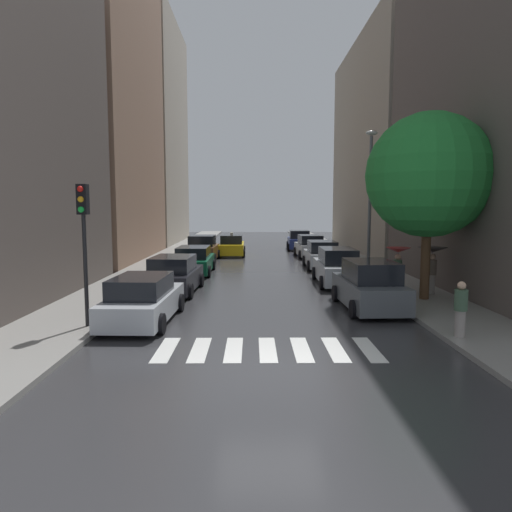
{
  "coord_description": "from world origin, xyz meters",
  "views": [
    {
      "loc": [
        -0.41,
        -10.5,
        3.77
      ],
      "look_at": [
        -0.16,
        19.32,
        0.63
      ],
      "focal_mm": 32.66,
      "sensor_mm": 36.0,
      "label": 1
    }
  ],
  "objects_px": {
    "parked_car_left_second": "(174,275)",
    "pedestrian_near_tree": "(398,260)",
    "parked_car_left_fourth": "(203,249)",
    "pedestrian_foreground": "(461,308)",
    "parked_car_right_third": "(322,255)",
    "lamp_post_right": "(370,195)",
    "pedestrian_by_kerb": "(433,258)",
    "parked_car_right_second": "(337,267)",
    "parked_car_left_nearest": "(143,300)",
    "parked_car_left_third": "(194,261)",
    "traffic_light_left_corner": "(83,223)",
    "parked_car_right_fourth": "(310,247)",
    "street_tree_right": "(429,175)",
    "taxi_midroad": "(232,246)",
    "parked_car_right_nearest": "(369,287)",
    "parked_car_right_fifth": "(299,241)"
  },
  "relations": [
    {
      "from": "parked_car_left_second",
      "to": "pedestrian_near_tree",
      "type": "distance_m",
      "value": 9.67
    },
    {
      "from": "parked_car_left_fourth",
      "to": "pedestrian_foreground",
      "type": "relative_size",
      "value": 2.61
    },
    {
      "from": "parked_car_left_fourth",
      "to": "parked_car_right_third",
      "type": "distance_m",
      "value": 8.76
    },
    {
      "from": "pedestrian_near_tree",
      "to": "lamp_post_right",
      "type": "height_order",
      "value": "lamp_post_right"
    },
    {
      "from": "parked_car_left_fourth",
      "to": "pedestrian_by_kerb",
      "type": "height_order",
      "value": "pedestrian_by_kerb"
    },
    {
      "from": "parked_car_left_second",
      "to": "parked_car_left_fourth",
      "type": "xyz_separation_m",
      "value": [
        -0.01,
        12.19,
        0.07
      ]
    },
    {
      "from": "parked_car_right_second",
      "to": "parked_car_right_third",
      "type": "bearing_deg",
      "value": -0.23
    },
    {
      "from": "parked_car_left_nearest",
      "to": "parked_car_left_second",
      "type": "xyz_separation_m",
      "value": [
        0.12,
        5.35,
        0.03
      ]
    },
    {
      "from": "pedestrian_by_kerb",
      "to": "parked_car_right_second",
      "type": "bearing_deg",
      "value": 54.1
    },
    {
      "from": "parked_car_left_second",
      "to": "parked_car_left_third",
      "type": "relative_size",
      "value": 0.97
    },
    {
      "from": "pedestrian_foreground",
      "to": "lamp_post_right",
      "type": "height_order",
      "value": "lamp_post_right"
    },
    {
      "from": "pedestrian_by_kerb",
      "to": "traffic_light_left_corner",
      "type": "height_order",
      "value": "traffic_light_left_corner"
    },
    {
      "from": "parked_car_right_fourth",
      "to": "pedestrian_foreground",
      "type": "relative_size",
      "value": 2.67
    },
    {
      "from": "parked_car_left_fourth",
      "to": "parked_car_right_second",
      "type": "relative_size",
      "value": 0.86
    },
    {
      "from": "parked_car_left_second",
      "to": "street_tree_right",
      "type": "height_order",
      "value": "street_tree_right"
    },
    {
      "from": "parked_car_left_nearest",
      "to": "parked_car_right_fourth",
      "type": "xyz_separation_m",
      "value": [
        7.94,
        19.93,
        0.05
      ]
    },
    {
      "from": "parked_car_left_fourth",
      "to": "pedestrian_near_tree",
      "type": "distance_m",
      "value": 16.36
    },
    {
      "from": "taxi_midroad",
      "to": "traffic_light_left_corner",
      "type": "relative_size",
      "value": 1.05
    },
    {
      "from": "parked_car_left_third",
      "to": "taxi_midroad",
      "type": "bearing_deg",
      "value": -9.78
    },
    {
      "from": "parked_car_left_nearest",
      "to": "street_tree_right",
      "type": "xyz_separation_m",
      "value": [
        10.4,
        3.08,
        4.25
      ]
    },
    {
      "from": "lamp_post_right",
      "to": "parked_car_right_second",
      "type": "bearing_deg",
      "value": -148.63
    },
    {
      "from": "parked_car_left_third",
      "to": "street_tree_right",
      "type": "relative_size",
      "value": 0.66
    },
    {
      "from": "pedestrian_foreground",
      "to": "pedestrian_by_kerb",
      "type": "distance_m",
      "value": 6.74
    },
    {
      "from": "parked_car_left_nearest",
      "to": "lamp_post_right",
      "type": "xyz_separation_m",
      "value": [
        9.54,
        8.6,
        3.66
      ]
    },
    {
      "from": "parked_car_right_nearest",
      "to": "street_tree_right",
      "type": "xyz_separation_m",
      "value": [
        2.5,
        1.21,
        4.14
      ]
    },
    {
      "from": "parked_car_right_second",
      "to": "pedestrian_near_tree",
      "type": "distance_m",
      "value": 3.83
    },
    {
      "from": "parked_car_left_nearest",
      "to": "taxi_midroad",
      "type": "xyz_separation_m",
      "value": [
        2.0,
        21.12,
        0.03
      ]
    },
    {
      "from": "parked_car_left_second",
      "to": "pedestrian_by_kerb",
      "type": "bearing_deg",
      "value": -93.7
    },
    {
      "from": "parked_car_left_fourth",
      "to": "taxi_midroad",
      "type": "xyz_separation_m",
      "value": [
        1.89,
        3.58,
        -0.07
      ]
    },
    {
      "from": "parked_car_right_fifth",
      "to": "traffic_light_left_corner",
      "type": "distance_m",
      "value": 28.84
    },
    {
      "from": "parked_car_left_second",
      "to": "parked_car_right_fifth",
      "type": "distance_m",
      "value": 22.15
    },
    {
      "from": "parked_car_right_fourth",
      "to": "parked_car_right_fifth",
      "type": "xyz_separation_m",
      "value": [
        -0.19,
        6.21,
        0.02
      ]
    },
    {
      "from": "parked_car_right_fourth",
      "to": "pedestrian_by_kerb",
      "type": "bearing_deg",
      "value": -171.0
    },
    {
      "from": "pedestrian_foreground",
      "to": "street_tree_right",
      "type": "xyz_separation_m",
      "value": [
        0.99,
        5.41,
        4.02
      ]
    },
    {
      "from": "parked_car_right_fourth",
      "to": "lamp_post_right",
      "type": "bearing_deg",
      "value": -174.29
    },
    {
      "from": "parked_car_right_third",
      "to": "parked_car_right_fifth",
      "type": "bearing_deg",
      "value": 1.27
    },
    {
      "from": "pedestrian_by_kerb",
      "to": "lamp_post_right",
      "type": "relative_size",
      "value": 0.26
    },
    {
      "from": "parked_car_left_second",
      "to": "lamp_post_right",
      "type": "relative_size",
      "value": 0.62
    },
    {
      "from": "taxi_midroad",
      "to": "parked_car_right_nearest",
      "type": "bearing_deg",
      "value": -163.31
    },
    {
      "from": "parked_car_right_third",
      "to": "parked_car_right_fifth",
      "type": "xyz_separation_m",
      "value": [
        -0.12,
        12.64,
        0.01
      ]
    },
    {
      "from": "parked_car_left_nearest",
      "to": "pedestrian_near_tree",
      "type": "bearing_deg",
      "value": -64.06
    },
    {
      "from": "parked_car_left_second",
      "to": "parked_car_right_fifth",
      "type": "relative_size",
      "value": 1.13
    },
    {
      "from": "taxi_midroad",
      "to": "traffic_light_left_corner",
      "type": "height_order",
      "value": "traffic_light_left_corner"
    },
    {
      "from": "parked_car_left_second",
      "to": "parked_car_right_second",
      "type": "xyz_separation_m",
      "value": [
        7.61,
        2.16,
        0.07
      ]
    },
    {
      "from": "parked_car_left_second",
      "to": "traffic_light_left_corner",
      "type": "distance_m",
      "value": 7.08
    },
    {
      "from": "parked_car_right_fifth",
      "to": "pedestrian_foreground",
      "type": "height_order",
      "value": "same"
    },
    {
      "from": "parked_car_right_second",
      "to": "traffic_light_left_corner",
      "type": "relative_size",
      "value": 1.1
    },
    {
      "from": "parked_car_left_fourth",
      "to": "pedestrian_foreground",
      "type": "height_order",
      "value": "parked_car_left_fourth"
    },
    {
      "from": "pedestrian_near_tree",
      "to": "street_tree_right",
      "type": "height_order",
      "value": "street_tree_right"
    },
    {
      "from": "pedestrian_near_tree",
      "to": "street_tree_right",
      "type": "distance_m",
      "value": 3.69
    }
  ]
}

